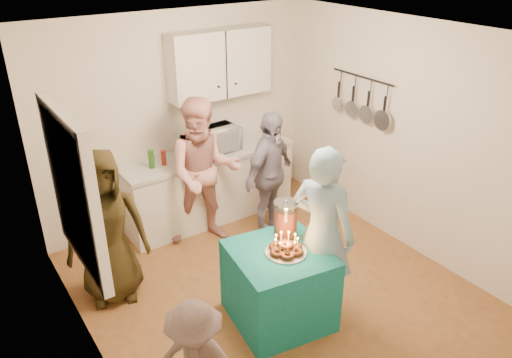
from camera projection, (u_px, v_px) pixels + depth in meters
floor at (275, 290)px, 5.22m from camera, size 4.00×4.00×0.00m
ceiling at (280, 35)px, 4.07m from camera, size 4.00×4.00×0.00m
back_wall at (180, 119)px, 6.13m from camera, size 3.60×3.60×0.00m
left_wall at (84, 238)px, 3.73m from camera, size 4.00×4.00×0.00m
right_wall at (407, 138)px, 5.56m from camera, size 4.00×4.00×0.00m
window_night at (71, 192)px, 3.86m from camera, size 0.04×1.00×1.20m
counter at (209, 187)px, 6.39m from camera, size 2.20×0.58×0.86m
countertop at (208, 155)px, 6.19m from camera, size 2.24×0.62×0.05m
upper_cabinet at (220, 63)px, 5.98m from camera, size 1.30×0.30×0.80m
pot_rack at (359, 98)px, 5.90m from camera, size 0.12×1.00×0.60m
microwave at (216, 139)px, 6.18m from camera, size 0.56×0.40×0.30m
party_table at (279, 286)px, 4.68m from camera, size 0.97×0.97×0.76m
donut_cake at (286, 244)px, 4.46m from camera, size 0.38×0.38×0.18m
punch_jar at (286, 220)px, 4.69m from camera, size 0.22×0.22×0.34m
man_birthday at (322, 234)px, 4.56m from camera, size 0.62×0.74×1.75m
woman_back_left at (106, 228)px, 4.80m from camera, size 0.90×0.71×1.61m
woman_back_center at (204, 173)px, 5.71m from camera, size 1.06×0.96×1.77m
woman_back_right at (270, 175)px, 5.94m from camera, size 0.98×0.68×1.54m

